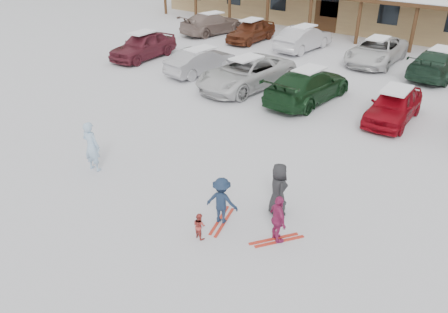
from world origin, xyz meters
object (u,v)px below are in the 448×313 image
Objects in this scene: parked_car_4 at (394,105)px; parked_car_9 at (303,38)px; adult_skier at (92,146)px; parked_car_11 at (439,63)px; parked_car_8 at (251,31)px; parked_car_10 at (377,51)px; child_navy at (222,201)px; bystander_dark at (278,189)px; toddler_red at (199,226)px; parked_car_3 at (308,85)px; parked_car_1 at (201,61)px; parked_car_0 at (143,45)px; parked_car_2 at (246,73)px; child_magenta at (278,220)px; parked_car_7 at (212,23)px.

parked_car_9 is (-8.47, 7.84, 0.07)m from parked_car_4.
adult_skier reaches higher than parked_car_11.
parked_car_10 is (8.80, 0.15, -0.01)m from parked_car_8.
adult_skier is at bearing 73.27° from parked_car_11.
child_navy is 0.88× the size of bystander_dark.
toddler_red is 10.89m from parked_car_4.
toddler_red is 0.16× the size of parked_car_9.
parked_car_1 is at bearing 1.45° from parked_car_3.
parked_car_0 is 0.87× the size of parked_car_10.
parked_car_2 is (-5.82, 10.42, 0.39)m from toddler_red.
child_magenta is (1.65, 0.23, -0.01)m from child_navy.
parked_car_9 is (-8.78, 17.51, 0.08)m from child_magenta.
parked_car_10 is (11.56, 7.63, -0.05)m from parked_car_0.
parked_car_0 is 1.10× the size of parked_car_1.
parked_car_4 is 0.79× the size of parked_car_11.
parked_car_7 is 1.11× the size of parked_car_9.
parked_car_0 is at bearing -58.75° from adult_skier.
toddler_red is 0.47× the size of bystander_dark.
parked_car_8 reaches higher than parked_car_1.
child_magenta is at bearing 142.60° from parked_car_7.
parked_car_9 is 0.88× the size of parked_car_10.
child_magenta is 0.34× the size of parked_car_4.
adult_skier reaches higher than child_navy.
toddler_red is at bearing 69.50° from child_navy.
parked_car_3 is 1.28× the size of parked_car_4.
parked_car_0 reaches higher than parked_car_11.
parked_car_7 is (-14.69, 18.68, 0.37)m from toddler_red.
toddler_red is 2.48m from bystander_dark.
parked_car_1 is at bearing -64.30° from child_navy.
parked_car_3 is at bearing -5.94° from parked_car_0.
parked_car_11 is (15.98, -0.49, 0.00)m from parked_car_7.
parked_car_3 is (6.59, -0.16, 0.07)m from parked_car_1.
bystander_dark is at bearing 146.77° from parked_car_1.
parked_car_3 is at bearing 11.18° from parked_car_2.
bystander_dark is 0.30× the size of parked_car_10.
parked_car_0 is at bearing -111.98° from parked_car_8.
child_magenta is at bearing -79.47° from parked_car_10.
parked_car_10 reaches higher than child_magenta.
parked_car_2 is at bearing -179.72° from parked_car_4.
adult_skier reaches higher than parked_car_2.
adult_skier reaches higher than parked_car_9.
parked_car_0 is 4.73m from parked_car_1.
toddler_red is 19.93m from parked_car_9.
child_navy is 1.02× the size of child_magenta.
bystander_dark reaches higher than parked_car_9.
parked_car_1 is at bearing -77.39° from parked_car_8.
bystander_dark is at bearing 115.73° from parked_car_3.
adult_skier reaches higher than parked_car_0.
parked_car_9 is at bearing -85.10° from child_navy.
parked_car_11 is (7.11, 7.77, -0.02)m from parked_car_2.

